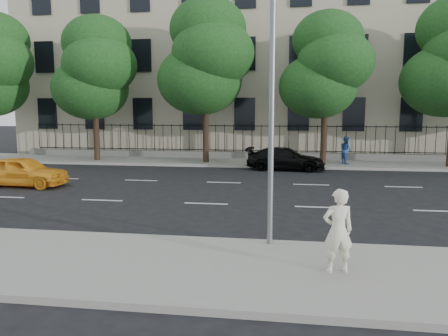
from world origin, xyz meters
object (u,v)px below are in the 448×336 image
Objects in this scene: street_light at (273,39)px; woman_near at (338,231)px; yellow_taxi at (23,171)px; black_sedan at (285,159)px.

woman_near is at bearing -57.07° from street_light.
yellow_taxi is (-11.17, 6.56, -4.48)m from street_light.
woman_near is (12.61, -8.78, 0.35)m from yellow_taxi.
black_sedan is (0.32, 13.27, -4.52)m from street_light.
black_sedan is 2.49× the size of woman_near.
yellow_taxi is at bearing -48.69° from woman_near.
street_light reaches higher than yellow_taxi.
woman_near is (1.12, -15.49, 0.39)m from black_sedan.
street_light reaches higher than woman_near.
street_light is at bearing -118.48° from yellow_taxi.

